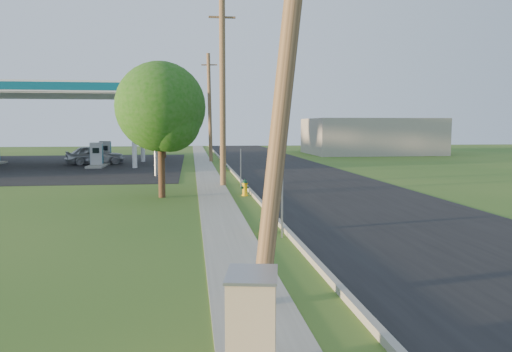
{
  "coord_description": "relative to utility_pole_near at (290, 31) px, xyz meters",
  "views": [
    {
      "loc": [
        -2.3,
        -9.58,
        3.19
      ],
      "look_at": [
        0.0,
        8.0,
        1.4
      ],
      "focal_mm": 35.0,
      "sensor_mm": 36.0,
      "label": 1
    }
  ],
  "objects": [
    {
      "name": "hydrant_near",
      "position": [
        0.51,
        5.85,
        -4.41
      ],
      "size": [
        0.42,
        0.37,
        0.8
      ],
      "color": "#FFC401",
      "rests_on": "ground"
    },
    {
      "name": "utility_pole_far",
      "position": [
        -0.0,
        36.0,
        0.0
      ],
      "size": [
        1.4,
        0.32,
        9.5
      ],
      "color": "brown",
      "rests_on": "ground"
    },
    {
      "name": "fuel_pump_ne",
      "position": [
        -8.9,
        31.0,
        -4.08
      ],
      "size": [
        1.2,
        3.2,
        1.9
      ],
      "color": "gray",
      "rests_on": "ground"
    },
    {
      "name": "fuel_pump_se",
      "position": [
        -8.9,
        35.0,
        -4.08
      ],
      "size": [
        1.2,
        3.2,
        1.9
      ],
      "color": "gray",
      "rests_on": "ground"
    },
    {
      "name": "hydrant_mid",
      "position": [
        0.73,
        13.87,
        -4.43
      ],
      "size": [
        0.4,
        0.35,
        0.76
      ],
      "color": "#E6AB0F",
      "rests_on": "ground"
    },
    {
      "name": "sign_post_near",
      "position": [
        0.85,
        5.2,
        -3.8
      ],
      "size": [
        0.05,
        0.04,
        2.0
      ],
      "primitive_type": "cube",
      "color": "gray",
      "rests_on": "ground"
    },
    {
      "name": "gas_canopy",
      "position": [
        -13.4,
        33.0,
        1.09
      ],
      "size": [
        18.18,
        9.18,
        6.4
      ],
      "color": "silver",
      "rests_on": "ground"
    },
    {
      "name": "curb",
      "position": [
        1.1,
        11.0,
        -4.73
      ],
      "size": [
        0.15,
        120.0,
        0.15
      ],
      "primitive_type": "cube",
      "color": "gray",
      "rests_on": "ground"
    },
    {
      "name": "distant_building",
      "position": [
        18.6,
        46.0,
        -2.8
      ],
      "size": [
        14.0,
        10.0,
        4.0
      ],
      "primitive_type": "cube",
      "color": "gray",
      "rests_on": "ground"
    },
    {
      "name": "tree_verge",
      "position": [
        -2.9,
        13.8,
        -0.94
      ],
      "size": [
        3.96,
        3.96,
        6.0
      ],
      "color": "#3B2718",
      "rests_on": "ground"
    },
    {
      "name": "ground_plane",
      "position": [
        0.6,
        1.0,
        -4.8
      ],
      "size": [
        140.0,
        140.0,
        0.0
      ],
      "primitive_type": "plane",
      "color": "#2B541A",
      "rests_on": "ground"
    },
    {
      "name": "sign_post_far",
      "position": [
        0.85,
        29.2,
        -3.8
      ],
      "size": [
        0.05,
        0.04,
        2.0
      ],
      "primitive_type": "cube",
      "color": "gray",
      "rests_on": "ground"
    },
    {
      "name": "price_pylon",
      "position": [
        -3.9,
        23.5,
        0.63
      ],
      "size": [
        0.34,
        2.04,
        6.85
      ],
      "color": "gray",
      "rests_on": "ground"
    },
    {
      "name": "utility_pole_mid",
      "position": [
        -0.0,
        18.0,
        0.15
      ],
      "size": [
        1.4,
        0.32,
        9.8
      ],
      "color": "brown",
      "rests_on": "ground"
    },
    {
      "name": "sign_post_mid",
      "position": [
        0.85,
        17.0,
        -3.8
      ],
      "size": [
        0.05,
        0.04,
        2.0
      ],
      "primitive_type": "cube",
      "color": "gray",
      "rests_on": "ground"
    },
    {
      "name": "utility_cabinet",
      "position": [
        -0.98,
        -2.68,
        -4.1
      ],
      "size": [
        0.76,
        0.92,
        1.4
      ],
      "color": "tan",
      "rests_on": "ground"
    },
    {
      "name": "car_silver",
      "position": [
        -9.56,
        33.85,
        -4.01
      ],
      "size": [
        5.01,
        3.13,
        1.59
      ],
      "primitive_type": "imported",
      "rotation": [
        0.0,
        0.0,
        1.86
      ],
      "color": "#ABADB2",
      "rests_on": "ground"
    },
    {
      "name": "road",
      "position": [
        5.1,
        11.0,
        -4.79
      ],
      "size": [
        8.0,
        120.0,
        0.02
      ],
      "primitive_type": "cube",
      "color": "black",
      "rests_on": "ground"
    },
    {
      "name": "hydrant_far",
      "position": [
        0.64,
        26.34,
        -4.45
      ],
      "size": [
        0.37,
        0.33,
        0.72
      ],
      "color": "yellow",
      "rests_on": "ground"
    },
    {
      "name": "tree_lot",
      "position": [
        -4.19,
        41.62,
        -0.45
      ],
      "size": [
        4.47,
        4.47,
        6.77
      ],
      "color": "#3B2718",
      "rests_on": "ground"
    },
    {
      "name": "utility_pole_near",
      "position": [
        0.0,
        0.0,
        0.0
      ],
      "size": [
        1.4,
        0.32,
        9.48
      ],
      "color": "brown",
      "rests_on": "ground"
    },
    {
      "name": "sidewalk",
      "position": [
        -0.65,
        11.0,
        -4.79
      ],
      "size": [
        1.5,
        120.0,
        0.03
      ],
      "primitive_type": "cube",
      "color": "gray",
      "rests_on": "ground"
    },
    {
      "name": "forecourt",
      "position": [
        -15.4,
        33.0,
        -4.79
      ],
      "size": [
        26.0,
        28.0,
        0.02
      ],
      "primitive_type": "cube",
      "color": "black",
      "rests_on": "ground"
    }
  ]
}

